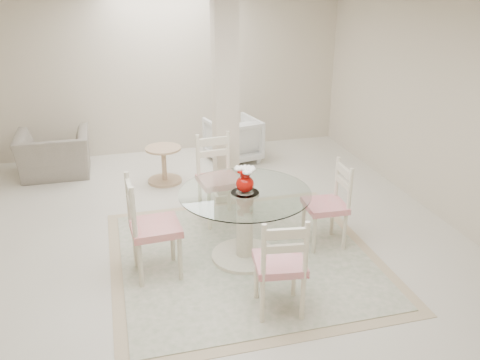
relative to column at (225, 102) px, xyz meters
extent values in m
plane|color=silver|center=(-0.50, -1.30, -1.35)|extent=(7.00, 7.00, 0.00)
cube|color=beige|center=(-0.50, 2.20, 0.00)|extent=(6.00, 0.02, 2.70)
cube|color=beige|center=(2.50, -1.30, 0.00)|extent=(0.02, 7.00, 2.70)
cube|color=beige|center=(0.00, 0.00, 0.00)|extent=(0.30, 0.30, 2.70)
cube|color=tan|center=(-0.17, -1.61, -1.35)|extent=(2.87, 2.87, 0.01)
cube|color=beige|center=(-0.17, -1.61, -1.34)|extent=(2.63, 2.63, 0.01)
cylinder|color=#F3E1C8|center=(-0.17, -1.61, -1.32)|extent=(0.72, 0.72, 0.05)
cylinder|color=#F3E1C8|center=(-0.17, -1.61, -0.94)|extent=(0.18, 0.18, 0.74)
cylinder|color=#F3E1C8|center=(-0.17, -1.61, -0.58)|extent=(0.30, 0.30, 0.03)
cylinder|color=white|center=(-0.17, -1.61, -0.56)|extent=(1.38, 1.38, 0.01)
ellipsoid|color=#A70B05|center=(-0.17, -1.61, -0.46)|extent=(0.19, 0.19, 0.18)
cylinder|color=#A70B05|center=(-0.17, -1.61, -0.35)|extent=(0.10, 0.10, 0.05)
cylinder|color=#A70B05|center=(-0.17, -1.61, -0.32)|extent=(0.16, 0.16, 0.02)
ellipsoid|color=white|center=(-0.17, -1.61, -0.29)|extent=(0.11, 0.11, 0.05)
ellipsoid|color=white|center=(-0.12, -1.59, -0.31)|extent=(0.11, 0.11, 0.05)
ellipsoid|color=white|center=(-0.23, -1.58, -0.30)|extent=(0.11, 0.11, 0.05)
ellipsoid|color=white|center=(-0.16, -1.67, -0.31)|extent=(0.11, 0.11, 0.05)
ellipsoid|color=white|center=(-0.13, -1.64, -0.30)|extent=(0.11, 0.11, 0.05)
cylinder|color=beige|center=(0.60, -1.36, -1.12)|extent=(0.04, 0.04, 0.46)
cylinder|color=beige|center=(0.59, -1.71, -1.12)|extent=(0.04, 0.04, 0.46)
cylinder|color=beige|center=(0.96, -1.37, -1.12)|extent=(0.04, 0.04, 0.46)
cylinder|color=beige|center=(0.95, -1.73, -1.12)|extent=(0.04, 0.04, 0.46)
cube|color=red|center=(0.77, -1.54, -0.86)|extent=(0.45, 0.45, 0.07)
cube|color=beige|center=(0.97, -1.55, -0.53)|extent=(0.06, 0.40, 0.53)
cylinder|color=#F7EECB|center=(-0.41, -0.88, -1.10)|extent=(0.05, 0.05, 0.50)
cylinder|color=#F7EECB|center=(-0.02, -0.83, -1.10)|extent=(0.05, 0.05, 0.50)
cylinder|color=#F7EECB|center=(-0.46, -0.49, -1.10)|extent=(0.05, 0.05, 0.50)
cylinder|color=#F7EECB|center=(-0.07, -0.44, -1.10)|extent=(0.05, 0.05, 0.50)
cube|color=#B01C12|center=(-0.24, -0.66, -0.81)|extent=(0.53, 0.53, 0.08)
cube|color=#F7EECB|center=(-0.26, -0.44, -0.45)|extent=(0.44, 0.10, 0.59)
cylinder|color=beige|center=(-0.91, -1.86, -1.10)|extent=(0.05, 0.05, 0.50)
cylinder|color=beige|center=(-0.94, -1.47, -1.10)|extent=(0.05, 0.05, 0.50)
cylinder|color=beige|center=(-1.31, -1.88, -1.10)|extent=(0.05, 0.05, 0.50)
cylinder|color=beige|center=(-1.33, -1.49, -1.10)|extent=(0.05, 0.05, 0.50)
cube|color=#B51513|center=(-1.12, -1.67, -0.81)|extent=(0.51, 0.51, 0.08)
cube|color=beige|center=(-1.34, -1.69, -0.44)|extent=(0.07, 0.44, 0.59)
cylinder|color=#F7EBCB|center=(0.10, -2.40, -1.12)|extent=(0.04, 0.04, 0.46)
cylinder|color=#F7EBCB|center=(-0.26, -2.35, -1.12)|extent=(0.04, 0.04, 0.46)
cylinder|color=#F7EBCB|center=(0.05, -2.76, -1.12)|extent=(0.04, 0.04, 0.46)
cylinder|color=#F7EBCB|center=(-0.31, -2.71, -1.12)|extent=(0.04, 0.04, 0.46)
cube|color=#B61321|center=(-0.11, -2.56, -0.85)|extent=(0.50, 0.50, 0.07)
cube|color=#F7EBCB|center=(-0.13, -2.76, -0.51)|extent=(0.41, 0.10, 0.55)
imported|color=gray|center=(-2.33, 1.46, -1.01)|extent=(1.04, 0.91, 0.68)
imported|color=white|center=(0.45, 1.40, -0.99)|extent=(0.91, 0.93, 0.71)
cylinder|color=tan|center=(-0.76, 0.77, -1.33)|extent=(0.50, 0.50, 0.04)
cylinder|color=tan|center=(-0.76, 0.77, -1.08)|extent=(0.07, 0.07, 0.48)
cylinder|color=tan|center=(-0.76, 0.77, -0.83)|extent=(0.52, 0.52, 0.03)
camera|label=1|loc=(-1.44, -6.25, 1.60)|focal=38.00mm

